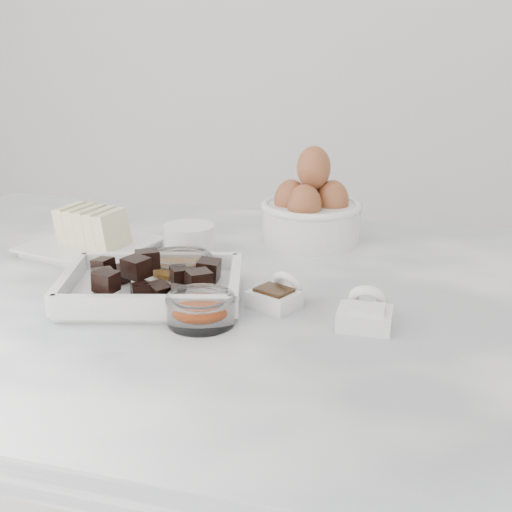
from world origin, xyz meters
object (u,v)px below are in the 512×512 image
(sugar_ramekin, at_px, (189,238))
(salt_spoon, at_px, (365,313))
(chocolate_dish, at_px, (152,280))
(butter_plate, at_px, (89,235))
(egg_bowl, at_px, (311,211))
(zest_bowl, at_px, (201,308))
(honey_bowl, at_px, (181,267))
(vanilla_spoon, at_px, (278,295))

(sugar_ramekin, distance_m, salt_spoon, 0.34)
(salt_spoon, bearing_deg, chocolate_dish, 178.40)
(butter_plate, distance_m, sugar_ramekin, 0.15)
(egg_bowl, bearing_deg, zest_bowl, -98.56)
(butter_plate, relative_size, sugar_ramekin, 2.67)
(zest_bowl, bearing_deg, sugar_ramekin, 114.49)
(zest_bowl, height_order, salt_spoon, salt_spoon)
(butter_plate, distance_m, honey_bowl, 0.20)
(butter_plate, distance_m, salt_spoon, 0.46)
(vanilla_spoon, xyz_separation_m, salt_spoon, (0.11, -0.03, 0.00))
(zest_bowl, relative_size, vanilla_spoon, 1.00)
(zest_bowl, relative_size, salt_spoon, 1.08)
(butter_plate, xyz_separation_m, sugar_ramekin, (0.15, 0.03, -0.00))
(chocolate_dish, distance_m, sugar_ramekin, 0.18)
(butter_plate, bearing_deg, egg_bowl, 25.05)
(egg_bowl, bearing_deg, vanilla_spoon, -86.28)
(salt_spoon, bearing_deg, vanilla_spoon, 165.37)
(chocolate_dish, height_order, vanilla_spoon, chocolate_dish)
(zest_bowl, bearing_deg, salt_spoon, 15.13)
(sugar_ramekin, xyz_separation_m, honey_bowl, (0.03, -0.11, -0.01))
(vanilla_spoon, bearing_deg, honey_bowl, 162.35)
(chocolate_dish, xyz_separation_m, egg_bowl, (0.14, 0.29, 0.03))
(butter_plate, height_order, zest_bowl, butter_plate)
(egg_bowl, relative_size, salt_spoon, 2.08)
(honey_bowl, distance_m, vanilla_spoon, 0.15)
(sugar_ramekin, distance_m, zest_bowl, 0.26)
(honey_bowl, bearing_deg, chocolate_dish, -99.24)
(butter_plate, relative_size, salt_spoon, 2.65)
(sugar_ramekin, height_order, zest_bowl, sugar_ramekin)
(salt_spoon, bearing_deg, sugar_ramekin, 147.21)
(sugar_ramekin, bearing_deg, butter_plate, -168.72)
(honey_bowl, height_order, vanilla_spoon, vanilla_spoon)
(chocolate_dish, bearing_deg, butter_plate, 138.84)
(chocolate_dish, height_order, salt_spoon, chocolate_dish)
(chocolate_dish, relative_size, egg_bowl, 1.64)
(honey_bowl, height_order, zest_bowl, honey_bowl)
(egg_bowl, relative_size, honey_bowl, 1.83)
(butter_plate, relative_size, honey_bowl, 2.34)
(egg_bowl, xyz_separation_m, zest_bowl, (-0.05, -0.35, -0.03))
(butter_plate, bearing_deg, sugar_ramekin, 11.28)
(butter_plate, height_order, honey_bowl, butter_plate)
(zest_bowl, distance_m, vanilla_spoon, 0.11)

